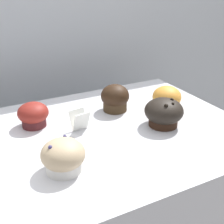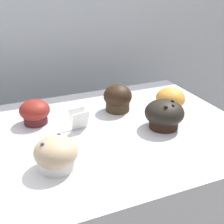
# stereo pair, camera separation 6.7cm
# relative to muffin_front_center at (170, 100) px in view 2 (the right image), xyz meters

# --- Properties ---
(wall_back) EXTENTS (3.20, 0.10, 1.80)m
(wall_back) POSITION_rel_muffin_front_center_xyz_m (-0.34, 0.55, -0.10)
(wall_back) COLOR #B2B7BC
(wall_back) RESTS_ON ground
(muffin_front_center) EXTENTS (0.10, 0.10, 0.08)m
(muffin_front_center) POSITION_rel_muffin_front_center_xyz_m (0.00, 0.00, 0.00)
(muffin_front_center) COLOR #C47E35
(muffin_front_center) RESTS_ON display_counter
(muffin_back_left) EXTENTS (0.10, 0.10, 0.08)m
(muffin_back_left) POSITION_rel_muffin_front_center_xyz_m (-0.43, -0.18, 0.00)
(muffin_back_left) COLOR silver
(muffin_back_left) RESTS_ON display_counter
(muffin_back_right) EXTENTS (0.09, 0.09, 0.09)m
(muffin_back_right) POSITION_rel_muffin_front_center_xyz_m (-0.16, 0.07, 0.01)
(muffin_back_right) COLOR #3E2D1B
(muffin_back_right) RESTS_ON display_counter
(muffin_front_left) EXTENTS (0.09, 0.09, 0.08)m
(muffin_front_left) POSITION_rel_muffin_front_center_xyz_m (-0.43, 0.08, 0.00)
(muffin_front_left) COLOR #4C1C1E
(muffin_front_left) RESTS_ON display_counter
(muffin_front_right) EXTENTS (0.12, 0.12, 0.09)m
(muffin_front_right) POSITION_rel_muffin_front_center_xyz_m (-0.08, -0.09, 0.00)
(muffin_front_right) COLOR black
(muffin_front_right) RESTS_ON display_counter
(price_card) EXTENTS (0.06, 0.05, 0.06)m
(price_card) POSITION_rel_muffin_front_center_xyz_m (-0.32, -0.01, -0.01)
(price_card) COLOR white
(price_card) RESTS_ON display_counter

